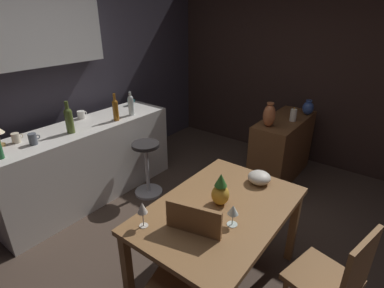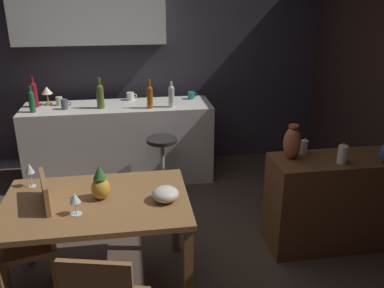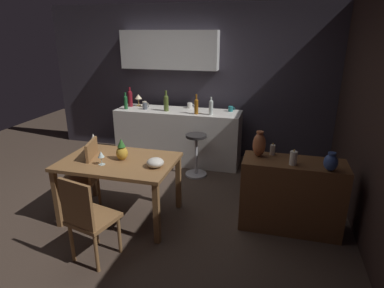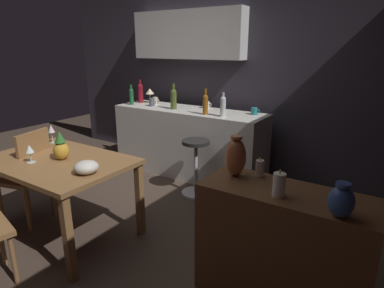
{
  "view_description": "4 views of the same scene",
  "coord_description": "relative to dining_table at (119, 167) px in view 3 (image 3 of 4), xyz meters",
  "views": [
    {
      "loc": [
        -1.74,
        -1.27,
        2.08
      ],
      "look_at": [
        0.49,
        0.43,
        0.8
      ],
      "focal_mm": 27.88,
      "sensor_mm": 36.0,
      "label": 1
    },
    {
      "loc": [
        0.11,
        -2.97,
        2.15
      ],
      "look_at": [
        0.63,
        0.42,
        0.83
      ],
      "focal_mm": 38.46,
      "sensor_mm": 36.0,
      "label": 2
    },
    {
      "loc": [
        1.54,
        -3.44,
        2.14
      ],
      "look_at": [
        0.51,
        0.43,
        0.74
      ],
      "focal_mm": 30.02,
      "sensor_mm": 36.0,
      "label": 3
    },
    {
      "loc": [
        2.3,
        -1.96,
        1.7
      ],
      "look_at": [
        0.7,
        0.5,
        0.81
      ],
      "focal_mm": 30.34,
      "sensor_mm": 36.0,
      "label": 4
    }
  ],
  "objects": [
    {
      "name": "cup_cream",
      "position": [
        -0.51,
        2.0,
        0.3
      ],
      "size": [
        0.11,
        0.07,
        0.1
      ],
      "color": "beige",
      "rests_on": "kitchen_counter"
    },
    {
      "name": "wine_bottle_ruby",
      "position": [
        -0.77,
        1.98,
        0.4
      ],
      "size": [
        0.08,
        0.08,
        0.34
      ],
      "color": "maroon",
      "rests_on": "kitchen_counter"
    },
    {
      "name": "dining_table",
      "position": [
        0.0,
        0.0,
        0.0
      ],
      "size": [
        1.31,
        0.87,
        0.74
      ],
      "color": "olive",
      "rests_on": "ground_plane"
    },
    {
      "name": "wine_bottle_olive",
      "position": [
        -0.04,
        1.82,
        0.4
      ],
      "size": [
        0.08,
        0.08,
        0.34
      ],
      "color": "#475623",
      "rests_on": "kitchen_counter"
    },
    {
      "name": "wine_glass_left",
      "position": [
        -0.49,
        0.3,
        0.23
      ],
      "size": [
        0.07,
        0.07,
        0.19
      ],
      "color": "silver",
      "rests_on": "dining_table"
    },
    {
      "name": "pineapple_centerpiece",
      "position": [
        0.04,
        0.03,
        0.2
      ],
      "size": [
        0.13,
        0.13,
        0.26
      ],
      "color": "gold",
      "rests_on": "dining_table"
    },
    {
      "name": "cup_teal",
      "position": [
        1.0,
        2.06,
        0.29
      ],
      "size": [
        0.11,
        0.08,
        0.08
      ],
      "color": "teal",
      "rests_on": "kitchen_counter"
    },
    {
      "name": "bar_stool",
      "position": [
        0.58,
        1.38,
        -0.3
      ],
      "size": [
        0.34,
        0.34,
        0.67
      ],
      "color": "#262323",
      "rests_on": "ground_plane"
    },
    {
      "name": "sideboard_cabinet",
      "position": [
        1.96,
        0.28,
        -0.24
      ],
      "size": [
        1.1,
        0.44,
        0.82
      ],
      "primitive_type": "cube",
      "color": "brown",
      "rests_on": "ground_plane"
    },
    {
      "name": "vase_ceramic_blue",
      "position": [
        2.29,
        0.12,
        0.26
      ],
      "size": [
        0.14,
        0.14,
        0.19
      ],
      "color": "#334C8C",
      "rests_on": "sideboard_cabinet"
    },
    {
      "name": "chair_near_window",
      "position": [
        -0.44,
        -0.03,
        -0.14
      ],
      "size": [
        0.49,
        0.49,
        0.94
      ],
      "color": "olive",
      "rests_on": "ground_plane"
    },
    {
      "name": "wine_bottle_clear",
      "position": [
        0.73,
        1.74,
        0.38
      ],
      "size": [
        0.07,
        0.07,
        0.29
      ],
      "color": "silver",
      "rests_on": "kitchen_counter"
    },
    {
      "name": "fruit_bowl",
      "position": [
        0.49,
        -0.08,
        0.14
      ],
      "size": [
        0.19,
        0.19,
        0.1
      ],
      "primitive_type": "ellipsoid",
      "color": "beige",
      "rests_on": "dining_table"
    },
    {
      "name": "chair_by_doorway",
      "position": [
        0.08,
        -0.82,
        -0.16
      ],
      "size": [
        0.48,
        0.48,
        0.91
      ],
      "color": "olive",
      "rests_on": "ground_plane"
    },
    {
      "name": "wall_kitchen_back",
      "position": [
        0.11,
        2.41,
        0.76
      ],
      "size": [
        5.2,
        0.33,
        2.6
      ],
      "color": "#38333D",
      "rests_on": "ground_plane"
    },
    {
      "name": "vase_copper",
      "position": [
        1.57,
        0.34,
        0.31
      ],
      "size": [
        0.14,
        0.14,
        0.29
      ],
      "color": "#B26038",
      "rests_on": "sideboard_cabinet"
    },
    {
      "name": "wall_side_right",
      "position": [
        2.72,
        0.64,
        0.65
      ],
      "size": [
        0.1,
        4.4,
        2.6
      ],
      "primitive_type": "cube",
      "color": "#33231E",
      "rests_on": "ground_plane"
    },
    {
      "name": "wine_bottle_amber",
      "position": [
        0.49,
        1.74,
        0.39
      ],
      "size": [
        0.07,
        0.07,
        0.32
      ],
      "color": "#8C5114",
      "rests_on": "kitchen_counter"
    },
    {
      "name": "ground_plane",
      "position": [
        0.17,
        0.34,
        -0.65
      ],
      "size": [
        9.0,
        9.0,
        0.0
      ],
      "primitive_type": "plane",
      "color": "#47382D"
    },
    {
      "name": "pillar_candle_tall",
      "position": [
        1.72,
        0.42,
        0.23
      ],
      "size": [
        0.06,
        0.06,
        0.14
      ],
      "color": "white",
      "rests_on": "sideboard_cabinet"
    },
    {
      "name": "kitchen_counter",
      "position": [
        0.14,
        1.9,
        -0.2
      ],
      "size": [
        2.1,
        0.6,
        0.9
      ],
      "primitive_type": "cube",
      "color": "silver",
      "rests_on": "ground_plane"
    },
    {
      "name": "cup_slate",
      "position": [
        -0.43,
        1.83,
        0.3
      ],
      "size": [
        0.11,
        0.07,
        0.11
      ],
      "color": "#515660",
      "rests_on": "kitchen_counter"
    },
    {
      "name": "cup_white",
      "position": [
        0.28,
        2.12,
        0.29
      ],
      "size": [
        0.12,
        0.09,
        0.09
      ],
      "color": "white",
      "rests_on": "kitchen_counter"
    },
    {
      "name": "counter_lamp",
      "position": [
        -0.64,
        2.04,
        0.4
      ],
      "size": [
        0.12,
        0.12,
        0.21
      ],
      "color": "#A58447",
      "rests_on": "kitchen_counter"
    },
    {
      "name": "pillar_candle_short",
      "position": [
        1.93,
        0.18,
        0.24
      ],
      "size": [
        0.08,
        0.08,
        0.17
      ],
      "color": "white",
      "rests_on": "sideboard_cabinet"
    },
    {
      "name": "wine_bottle_green",
      "position": [
        -0.75,
        1.77,
        0.38
      ],
      "size": [
        0.06,
        0.06,
        0.28
      ],
      "color": "#1E592D",
      "rests_on": "kitchen_counter"
    },
    {
      "name": "wine_glass_right",
      "position": [
        -0.11,
        -0.17,
        0.2
      ],
      "size": [
        0.07,
        0.07,
        0.16
      ],
      "color": "silver",
      "rests_on": "dining_table"
    }
  ]
}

